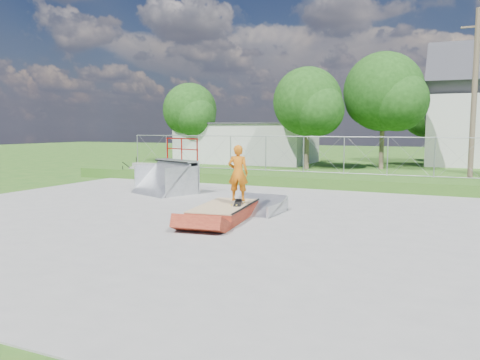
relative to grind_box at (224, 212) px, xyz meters
The scene contains 16 objects.
ground 0.74m from the grind_box, 143.41° to the right, with size 120.00×120.00×0.00m, color #265919.
concrete_pad 0.73m from the grind_box, 143.41° to the right, with size 20.00×16.00×0.04m, color gray.
grass_berm 9.10m from the grind_box, 93.58° to the left, with size 24.00×3.00×0.50m, color #265919.
grind_box is the anchor object (origin of this frame).
quarter_pipe 5.98m from the grind_box, 140.84° to the left, with size 2.27×1.92×2.27m, color #A2A5AA, non-canonical shape.
flat_bank_ramp 1.33m from the grind_box, 69.18° to the left, with size 1.58×1.68×0.48m, color #A2A5AA, non-canonical shape.
skateboard 0.49m from the grind_box, 38.30° to the left, with size 0.22×0.80×0.02m, color black.
skater 1.17m from the grind_box, 38.30° to the left, with size 0.61×0.40×1.66m, color #C15F0E.
concrete_stairs 12.28m from the grind_box, 137.61° to the left, with size 1.50×1.60×0.80m, color gray, non-canonical shape.
chain_link_fence 10.16m from the grind_box, 93.23° to the left, with size 20.00×0.06×1.80m, color gray, non-canonical shape.
utility_building_flat 23.25m from the grind_box, 111.66° to the left, with size 10.00×6.00×3.00m, color #B9B9B4.
utility_pole 14.02m from the grind_box, 59.09° to the left, with size 0.24×0.24×8.00m, color brown.
tree_left_near 18.02m from the grind_box, 97.59° to the left, with size 4.76×4.48×6.65m.
tree_center 20.06m from the grind_box, 83.48° to the left, with size 5.44×5.12×7.60m.
tree_left_far 23.31m from the grind_box, 122.42° to the left, with size 4.42×4.16×6.18m.
tree_back_mid 28.04m from the grind_box, 80.39° to the left, with size 4.08×3.84×5.70m.
Camera 1 is at (6.61, -11.88, 2.70)m, focal length 35.00 mm.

